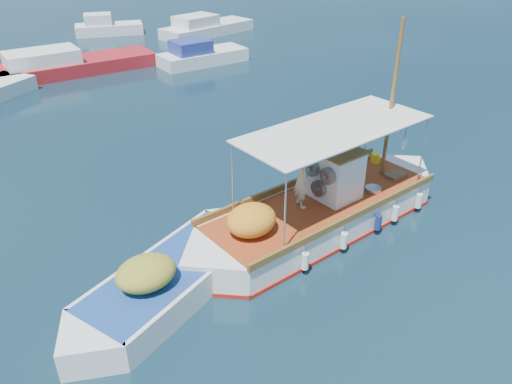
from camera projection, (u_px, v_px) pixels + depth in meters
ground at (290, 223)px, 16.06m from camera, size 160.00×160.00×0.00m
fishing_caique at (320, 212)px, 15.60m from camera, size 10.29×3.21×6.28m
dinghy at (172, 280)px, 13.03m from camera, size 6.80×3.76×1.77m
bg_boat_n at (65, 66)px, 30.24m from camera, size 10.29×3.15×1.80m
bg_boat_ne at (201, 56)px, 32.25m from camera, size 5.73×2.27×1.80m
bg_boat_e at (205, 28)px, 39.75m from camera, size 8.12×3.86×1.80m
bg_boat_far_n at (107, 28)px, 39.90m from camera, size 5.54×3.61×1.80m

